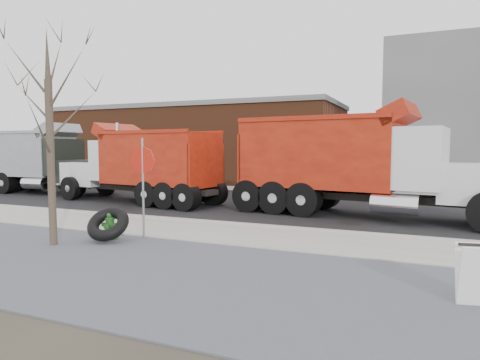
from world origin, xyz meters
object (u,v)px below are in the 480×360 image
at_px(truck_tire, 108,224).
at_px(dump_truck_grey, 37,158).
at_px(fire_hydrant, 110,226).
at_px(dump_truck_red_a, 356,161).
at_px(dump_truck_red_b, 142,163).
at_px(stop_sign, 143,170).

relative_size(truck_tire, dump_truck_grey, 0.16).
height_order(fire_hydrant, dump_truck_red_a, dump_truck_red_a).
bearing_deg(dump_truck_grey, dump_truck_red_a, -6.25).
distance_m(dump_truck_red_a, dump_truck_red_b, 8.87).
xyz_separation_m(fire_hydrant, dump_truck_red_a, (5.26, 6.37, 1.57)).
xyz_separation_m(truck_tire, dump_truck_red_a, (5.14, 6.59, 1.46)).
bearing_deg(dump_truck_red_b, fire_hydrant, 127.39).
distance_m(truck_tire, dump_truck_red_a, 8.48).
bearing_deg(dump_truck_grey, truck_tire, -36.90).
height_order(dump_truck_red_b, dump_truck_grey, dump_truck_grey).
relative_size(truck_tire, dump_truck_red_b, 0.15).
height_order(truck_tire, stop_sign, stop_sign).
relative_size(stop_sign, dump_truck_red_a, 0.28).
height_order(fire_hydrant, dump_truck_grey, dump_truck_grey).
bearing_deg(dump_truck_grey, fire_hydrant, -36.44).
distance_m(fire_hydrant, truck_tire, 0.28).
bearing_deg(truck_tire, fire_hydrant, 120.22).
relative_size(fire_hydrant, dump_truck_grey, 0.10).
xyz_separation_m(fire_hydrant, stop_sign, (0.74, 0.43, 1.44)).
xyz_separation_m(stop_sign, dump_truck_red_b, (-4.34, 5.94, -0.09)).
bearing_deg(dump_truck_red_a, dump_truck_grey, -176.60).
bearing_deg(dump_truck_red_b, truck_tire, 127.42).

